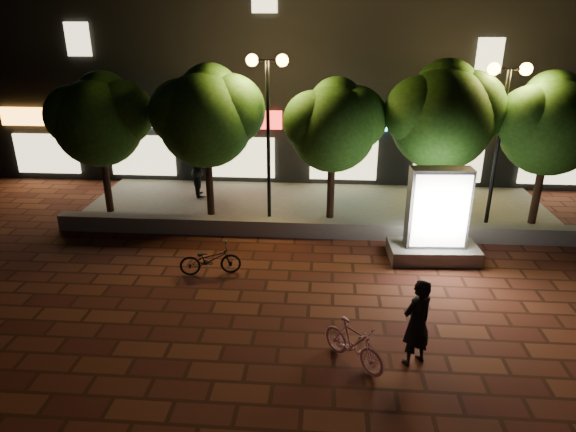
# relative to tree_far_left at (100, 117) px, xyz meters

# --- Properties ---
(ground) EXTENTS (80.00, 80.00, 0.00)m
(ground) POSITION_rel_tree_far_left_xyz_m (6.95, -5.46, -3.29)
(ground) COLOR #5B2B1C
(ground) RESTS_ON ground
(retaining_wall) EXTENTS (16.00, 0.45, 0.50)m
(retaining_wall) POSITION_rel_tree_far_left_xyz_m (6.95, -1.46, -3.04)
(retaining_wall) COLOR slate
(retaining_wall) RESTS_ON ground
(sidewalk) EXTENTS (16.00, 5.00, 0.08)m
(sidewalk) POSITION_rel_tree_far_left_xyz_m (6.95, 1.04, -3.25)
(sidewalk) COLOR slate
(sidewalk) RESTS_ON ground
(building_block) EXTENTS (28.00, 8.12, 11.30)m
(building_block) POSITION_rel_tree_far_left_xyz_m (6.94, 7.53, 1.70)
(building_block) COLOR black
(building_block) RESTS_ON ground
(tree_far_left) EXTENTS (3.36, 2.80, 4.63)m
(tree_far_left) POSITION_rel_tree_far_left_xyz_m (0.00, 0.00, 0.00)
(tree_far_left) COLOR black
(tree_far_left) RESTS_ON sidewalk
(tree_left) EXTENTS (3.60, 3.00, 4.89)m
(tree_left) POSITION_rel_tree_far_left_xyz_m (3.50, 0.00, 0.15)
(tree_left) COLOR black
(tree_left) RESTS_ON sidewalk
(tree_mid) EXTENTS (3.24, 2.70, 4.50)m
(tree_mid) POSITION_rel_tree_far_left_xyz_m (7.50, -0.00, -0.08)
(tree_mid) COLOR black
(tree_mid) RESTS_ON sidewalk
(tree_right) EXTENTS (3.72, 3.10, 5.07)m
(tree_right) POSITION_rel_tree_far_left_xyz_m (10.80, 0.00, 0.27)
(tree_right) COLOR black
(tree_right) RESTS_ON sidewalk
(tree_far_right) EXTENTS (3.48, 2.90, 4.76)m
(tree_far_right) POSITION_rel_tree_far_left_xyz_m (14.00, 0.00, 0.08)
(tree_far_right) COLOR black
(tree_far_right) RESTS_ON sidewalk
(street_lamp_left) EXTENTS (1.26, 0.36, 5.18)m
(street_lamp_left) POSITION_rel_tree_far_left_xyz_m (5.45, -0.26, 0.74)
(street_lamp_left) COLOR black
(street_lamp_left) RESTS_ON sidewalk
(street_lamp_right) EXTENTS (1.26, 0.36, 4.98)m
(street_lamp_right) POSITION_rel_tree_far_left_xyz_m (12.45, -0.26, 0.60)
(street_lamp_right) COLOR black
(street_lamp_right) RESTS_ON sidewalk
(ad_kiosk) EXTENTS (2.47, 1.33, 2.61)m
(ad_kiosk) POSITION_rel_tree_far_left_xyz_m (10.29, -2.77, -2.24)
(ad_kiosk) COLOR slate
(ad_kiosk) RESTS_ON ground
(scooter_pink) EXTENTS (1.36, 1.36, 0.90)m
(scooter_pink) POSITION_rel_tree_far_left_xyz_m (7.87, -7.52, -2.84)
(scooter_pink) COLOR pink
(scooter_pink) RESTS_ON ground
(rider) EXTENTS (0.79, 0.72, 1.81)m
(rider) POSITION_rel_tree_far_left_xyz_m (9.04, -7.41, -2.39)
(rider) COLOR black
(rider) RESTS_ON ground
(scooter_parked) EXTENTS (1.66, 0.86, 0.83)m
(scooter_parked) POSITION_rel_tree_far_left_xyz_m (4.34, -4.13, -2.88)
(scooter_parked) COLOR black
(scooter_parked) RESTS_ON ground
(pedestrian) EXTENTS (0.99, 1.11, 1.88)m
(pedestrian) POSITION_rel_tree_far_left_xyz_m (2.69, 1.79, -2.27)
(pedestrian) COLOR black
(pedestrian) RESTS_ON sidewalk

